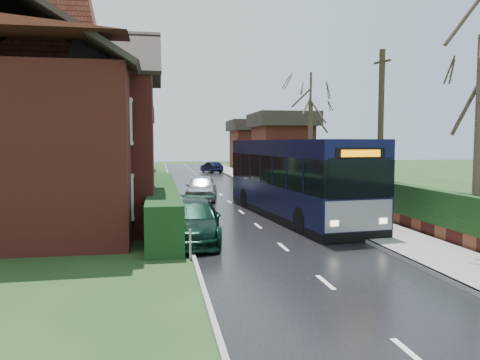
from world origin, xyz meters
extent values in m
plane|color=#334D21|center=(0.00, 0.00, 0.00)|extent=(140.00, 140.00, 0.00)
cube|color=black|center=(0.00, 10.00, 0.01)|extent=(6.00, 100.00, 0.02)
cube|color=slate|center=(4.25, 10.00, 0.07)|extent=(2.50, 100.00, 0.14)
cube|color=gray|center=(3.05, 10.00, 0.07)|extent=(0.12, 100.00, 0.14)
cube|color=gray|center=(-3.05, 10.00, 0.05)|extent=(0.12, 100.00, 0.10)
cube|color=black|center=(-3.90, 5.00, 0.80)|extent=(1.20, 16.00, 1.60)
cube|color=maroon|center=(5.80, 10.00, 0.30)|extent=(0.30, 50.00, 0.60)
cube|color=black|center=(5.80, 10.00, 1.20)|extent=(0.60, 50.00, 1.20)
cube|color=maroon|center=(-9.00, 5.00, 3.00)|extent=(8.00, 14.00, 6.00)
cube|color=maroon|center=(-5.50, 2.00, 3.00)|extent=(2.50, 4.00, 6.00)
cube|color=brown|center=(-8.00, 9.00, 9.20)|extent=(0.90, 1.40, 2.20)
cube|color=silver|center=(-4.95, 0.00, 1.60)|extent=(0.08, 1.20, 1.60)
cube|color=black|center=(-4.92, 0.00, 1.60)|extent=(0.03, 0.95, 1.35)
cube|color=silver|center=(-4.95, 0.00, 4.20)|extent=(0.08, 1.20, 1.60)
cube|color=black|center=(-4.92, 0.00, 4.20)|extent=(0.03, 0.95, 1.35)
cube|color=silver|center=(-4.95, 4.00, 1.60)|extent=(0.08, 1.20, 1.60)
cube|color=black|center=(-4.92, 4.00, 1.60)|extent=(0.03, 0.95, 1.35)
cube|color=silver|center=(-4.95, 4.00, 4.20)|extent=(0.08, 1.20, 1.60)
cube|color=black|center=(-4.92, 4.00, 4.20)|extent=(0.03, 0.95, 1.35)
cube|color=silver|center=(-4.95, 8.00, 1.60)|extent=(0.08, 1.20, 1.60)
cube|color=black|center=(-4.92, 8.00, 1.60)|extent=(0.03, 0.95, 1.35)
cube|color=silver|center=(-4.95, 8.00, 4.20)|extent=(0.08, 1.20, 1.60)
cube|color=black|center=(-4.92, 8.00, 4.20)|extent=(0.03, 0.95, 1.35)
cube|color=silver|center=(-4.95, 10.50, 1.60)|extent=(0.08, 1.20, 1.60)
cube|color=black|center=(-4.92, 10.50, 1.60)|extent=(0.03, 0.95, 1.35)
cube|color=silver|center=(-4.95, 10.50, 4.20)|extent=(0.08, 1.20, 1.60)
cube|color=black|center=(-4.92, 10.50, 4.20)|extent=(0.03, 0.95, 1.35)
cube|color=black|center=(2.13, 4.04, 0.99)|extent=(3.89, 12.06, 1.23)
cube|color=black|center=(2.13, 4.04, 2.25)|extent=(3.91, 12.06, 1.29)
cube|color=black|center=(2.13, 4.04, 3.25)|extent=(3.89, 12.06, 0.71)
cube|color=black|center=(2.13, 4.04, 0.19)|extent=(3.89, 12.06, 0.38)
cube|color=gray|center=(2.73, -1.80, 0.97)|extent=(2.58, 0.38, 1.08)
cube|color=black|center=(2.73, -1.83, 2.26)|extent=(2.42, 0.33, 1.40)
cube|color=black|center=(2.73, -1.83, 3.12)|extent=(1.88, 0.27, 0.38)
cube|color=#FF8C00|center=(2.74, -1.87, 3.12)|extent=(1.48, 0.19, 0.24)
cube|color=black|center=(2.73, -1.81, 0.24)|extent=(2.64, 0.41, 0.32)
cube|color=#FFF2CC|center=(1.80, -1.95, 0.75)|extent=(0.30, 0.08, 0.19)
cube|color=#FFF2CC|center=(3.67, -1.76, 0.75)|extent=(0.30, 0.08, 0.19)
cylinder|color=black|center=(1.31, 0.15, 0.52)|extent=(0.41, 1.06, 1.03)
cylinder|color=black|center=(3.73, 0.40, 0.52)|extent=(0.41, 1.06, 1.03)
cylinder|color=black|center=(0.53, 7.69, 0.52)|extent=(0.41, 1.06, 1.03)
cylinder|color=black|center=(2.95, 7.94, 0.52)|extent=(0.41, 1.06, 1.03)
imported|color=silver|center=(-1.50, 11.31, 0.76)|extent=(2.42, 4.66, 1.51)
imported|color=black|center=(-2.90, -0.43, 0.71)|extent=(2.47, 5.09, 1.43)
imported|color=black|center=(2.00, 37.10, 0.62)|extent=(2.41, 3.96, 1.23)
cylinder|color=slate|center=(4.00, 5.38, 1.49)|extent=(0.09, 0.09, 2.98)
cube|color=silver|center=(4.00, 5.38, 2.77)|extent=(0.15, 0.45, 0.34)
cube|color=silver|center=(4.00, 5.38, 2.34)|extent=(0.13, 0.41, 0.30)
cylinder|color=#322516|center=(5.80, 2.85, 3.80)|extent=(0.26, 0.26, 7.61)
cube|color=#322516|center=(5.80, 2.85, 7.07)|extent=(0.38, 0.96, 0.09)
cylinder|color=#3D2F24|center=(6.00, -3.50, 3.43)|extent=(0.33, 0.33, 6.85)
cylinder|color=#392B22|center=(7.90, 19.01, 3.33)|extent=(0.36, 0.36, 6.65)
cylinder|color=#372820|center=(-11.14, 10.79, 3.23)|extent=(0.30, 0.30, 6.45)
camera|label=1|loc=(-4.05, -16.84, 3.49)|focal=35.00mm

